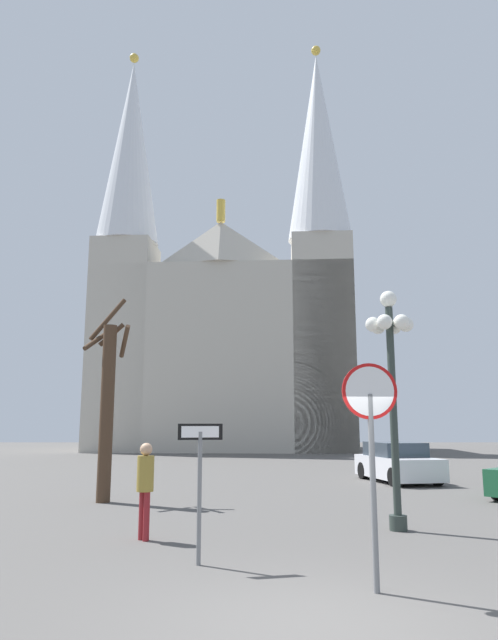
# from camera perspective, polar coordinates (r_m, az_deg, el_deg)

# --- Properties ---
(ground_plane) EXTENTS (120.00, 120.00, 0.00)m
(ground_plane) POSITION_cam_1_polar(r_m,az_deg,el_deg) (7.04, 6.90, -27.92)
(ground_plane) COLOR #514F4C
(cathedral) EXTENTS (21.31, 14.30, 33.94)m
(cathedral) POSITION_cam_1_polar(r_m,az_deg,el_deg) (48.12, -2.24, -0.56)
(cathedral) COLOR #BCB5A5
(cathedral) RESTS_ON ground
(stop_sign) EXTENTS (0.76, 0.09, 2.96)m
(stop_sign) POSITION_cam_1_polar(r_m,az_deg,el_deg) (8.00, 12.17, -10.59)
(stop_sign) COLOR slate
(stop_sign) RESTS_ON ground
(one_way_arrow_sign) EXTENTS (0.71, 0.18, 2.14)m
(one_way_arrow_sign) POSITION_cam_1_polar(r_m,az_deg,el_deg) (9.36, -4.82, -14.78)
(one_way_arrow_sign) COLOR slate
(one_way_arrow_sign) RESTS_ON ground
(street_lamp) EXTENTS (1.04, 0.94, 4.99)m
(street_lamp) POSITION_cam_1_polar(r_m,az_deg,el_deg) (12.60, 14.09, -4.35)
(street_lamp) COLOR #2D3833
(street_lamp) RESTS_ON ground
(bare_tree) EXTENTS (1.35, 1.05, 5.88)m
(bare_tree) POSITION_cam_1_polar(r_m,az_deg,el_deg) (16.89, -13.84, -8.02)
(bare_tree) COLOR #473323
(bare_tree) RESTS_ON ground
(parked_car_far_white) EXTENTS (2.56, 4.35, 1.44)m
(parked_car_far_white) POSITION_cam_1_polar(r_m,az_deg,el_deg) (22.68, 14.66, -13.62)
(parked_car_far_white) COLOR silver
(parked_car_far_white) RESTS_ON ground
(pedestrian_walking) EXTENTS (0.32, 0.32, 1.77)m
(pedestrian_walking) POSITION_cam_1_polar(r_m,az_deg,el_deg) (11.40, -10.18, -15.45)
(pedestrian_walking) COLOR maroon
(pedestrian_walking) RESTS_ON ground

